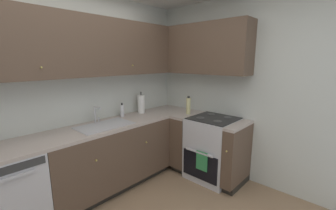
{
  "coord_description": "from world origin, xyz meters",
  "views": [
    {
      "loc": [
        -1.06,
        -1.29,
        1.71
      ],
      "look_at": [
        0.98,
        0.59,
        1.14
      ],
      "focal_mm": 23.52,
      "sensor_mm": 36.0,
      "label": 1
    }
  ],
  "objects": [
    {
      "name": "soap_bottle",
      "position": [
        0.78,
        1.32,
        0.98
      ],
      "size": [
        0.05,
        0.05,
        0.2
      ],
      "color": "silver",
      "rests_on": "countertop_back"
    },
    {
      "name": "oven_range",
      "position": [
        1.6,
        0.27,
        0.45
      ],
      "size": [
        0.68,
        0.62,
        1.04
      ],
      "color": "silver",
      "rests_on": "ground_plane"
    },
    {
      "name": "upper_cabinets_right",
      "position": [
        1.72,
        0.65,
        1.86
      ],
      "size": [
        0.32,
        1.57,
        0.71
      ],
      "color": "brown"
    },
    {
      "name": "wall_right",
      "position": [
        1.91,
        0.0,
        1.27
      ],
      "size": [
        0.05,
        2.98,
        2.55
      ],
      "primitive_type": "cube",
      "color": "silver",
      "rests_on": "ground_plane"
    },
    {
      "name": "dishwasher",
      "position": [
        -0.71,
        1.14,
        0.43
      ],
      "size": [
        0.6,
        0.63,
        0.86
      ],
      "color": "silver",
      "rests_on": "ground_plane"
    },
    {
      "name": "countertop_back",
      "position": [
        0.43,
        1.14,
        0.87
      ],
      "size": [
        2.89,
        0.6,
        0.03
      ],
      "primitive_type": "cube",
      "color": "#B7A89E",
      "rests_on": "lower_cabinets_back"
    },
    {
      "name": "paper_towel_roll",
      "position": [
        1.13,
        1.3,
        1.03
      ],
      "size": [
        0.11,
        0.11,
        0.34
      ],
      "color": "white",
      "rests_on": "countertop_back"
    },
    {
      "name": "oil_bottle",
      "position": [
        1.58,
        0.71,
        1.02
      ],
      "size": [
        0.07,
        0.07,
        0.27
      ],
      "color": "beige",
      "rests_on": "countertop_right"
    },
    {
      "name": "wall_back",
      "position": [
        0.0,
        1.46,
        1.27
      ],
      "size": [
        3.86,
        0.05,
        2.55
      ],
      "primitive_type": "cube",
      "color": "silver",
      "rests_on": "ground_plane"
    },
    {
      "name": "countertop_right",
      "position": [
        1.58,
        0.4,
        0.87
      ],
      "size": [
        0.6,
        1.03,
        0.03
      ],
      "color": "#B7A89E",
      "rests_on": "lower_cabinets_right"
    },
    {
      "name": "faucet",
      "position": [
        0.37,
        1.32,
        1.02
      ],
      "size": [
        0.07,
        0.16,
        0.22
      ],
      "color": "silver",
      "rests_on": "countertop_back"
    },
    {
      "name": "lower_cabinets_right",
      "position": [
        1.58,
        0.4,
        0.43
      ],
      "size": [
        0.62,
        1.03,
        0.86
      ],
      "color": "brown",
      "rests_on": "ground_plane"
    },
    {
      "name": "lower_cabinets_back",
      "position": [
        0.44,
        1.14,
        0.43
      ],
      "size": [
        1.69,
        0.62,
        0.86
      ],
      "color": "brown",
      "rests_on": "ground_plane"
    },
    {
      "name": "upper_cabinets_back",
      "position": [
        0.27,
        1.28,
        1.86
      ],
      "size": [
        2.57,
        0.34,
        0.71
      ],
      "color": "brown"
    },
    {
      "name": "sink",
      "position": [
        0.37,
        1.11,
        0.85
      ],
      "size": [
        0.68,
        0.4,
        0.1
      ],
      "color": "#B7B7BC",
      "rests_on": "countertop_back"
    }
  ]
}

